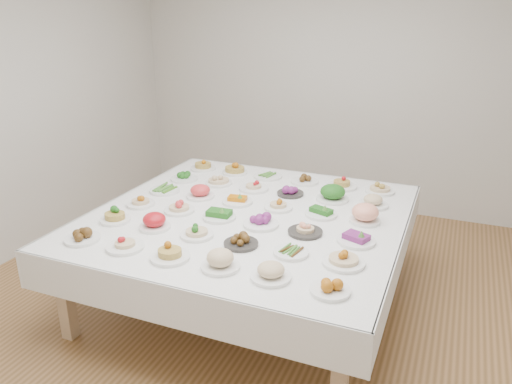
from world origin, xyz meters
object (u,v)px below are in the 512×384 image
at_px(dish_18, 165,189).
at_px(dish_35, 380,185).
at_px(display_table, 249,221).
at_px(dish_0, 82,234).

bearing_deg(dish_18, dish_35, 22.08).
relative_size(display_table, dish_35, 9.07).
relative_size(dish_0, dish_18, 0.94).
height_order(dish_18, dish_35, dish_35).
bearing_deg(dish_0, dish_35, 45.35).
xyz_separation_m(dish_18, dish_35, (1.74, 0.71, 0.04)).
distance_m(dish_0, dish_35, 2.48).
distance_m(display_table, dish_35, 1.24).
distance_m(display_table, dish_18, 0.90).
distance_m(dish_0, dish_18, 1.06).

